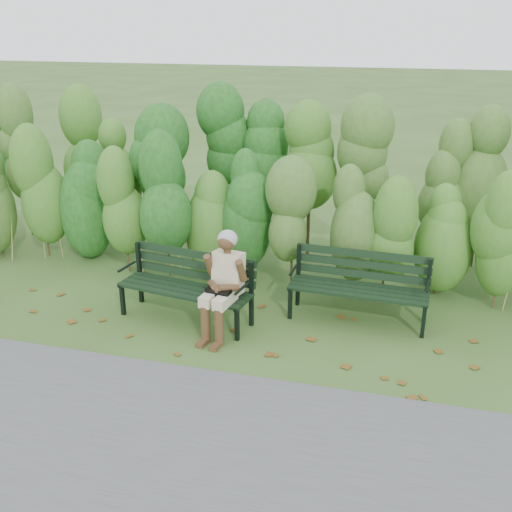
# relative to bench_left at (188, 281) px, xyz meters

# --- Properties ---
(ground) EXTENTS (80.00, 80.00, 0.00)m
(ground) POSITION_rel_bench_left_xyz_m (0.74, -0.10, -0.46)
(ground) COLOR #314B1B
(footpath) EXTENTS (60.00, 2.50, 0.01)m
(footpath) POSITION_rel_bench_left_xyz_m (0.74, -2.30, -0.46)
(footpath) COLOR #474749
(footpath) RESTS_ON ground
(hedge_band) EXTENTS (11.04, 1.67, 2.42)m
(hedge_band) POSITION_rel_bench_left_xyz_m (0.74, 1.76, 0.80)
(hedge_band) COLOR #47381E
(hedge_band) RESTS_ON ground
(leaf_litter) EXTENTS (5.90, 2.15, 0.01)m
(leaf_litter) POSITION_rel_bench_left_xyz_m (0.97, -0.23, -0.46)
(leaf_litter) COLOR brown
(leaf_litter) RESTS_ON ground
(bench_left) EXTENTS (1.62, 0.75, 0.78)m
(bench_left) POSITION_rel_bench_left_xyz_m (0.00, 0.00, 0.00)
(bench_left) COLOR black
(bench_left) RESTS_ON ground
(bench_right) EXTENTS (1.59, 0.58, 0.79)m
(bench_right) POSITION_rel_bench_left_xyz_m (1.91, 0.50, 0.00)
(bench_right) COLOR black
(bench_right) RESTS_ON ground
(seated_woman) EXTENTS (0.49, 0.72, 1.17)m
(seated_woman) POSITION_rel_bench_left_xyz_m (0.51, -0.25, 0.20)
(seated_woman) COLOR beige
(seated_woman) RESTS_ON ground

